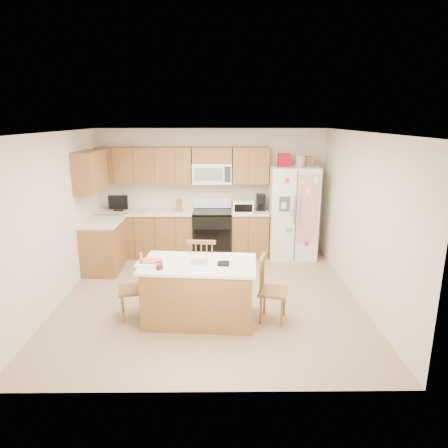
{
  "coord_description": "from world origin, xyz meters",
  "views": [
    {
      "loc": [
        0.16,
        -5.73,
        2.69
      ],
      "look_at": [
        0.22,
        0.35,
        1.07
      ],
      "focal_mm": 32.0,
      "sensor_mm": 36.0,
      "label": 1
    }
  ],
  "objects_px": {
    "island": "(199,291)",
    "windsor_chair_back": "(203,271)",
    "windsor_chair_right": "(272,291)",
    "stove": "(212,233)",
    "refrigerator": "(292,211)",
    "windsor_chair_left": "(133,289)"
  },
  "relations": [
    {
      "from": "windsor_chair_back",
      "to": "windsor_chair_right",
      "type": "xyz_separation_m",
      "value": [
        0.95,
        -0.58,
        -0.05
      ]
    },
    {
      "from": "stove",
      "to": "refrigerator",
      "type": "relative_size",
      "value": 0.55
    },
    {
      "from": "windsor_chair_left",
      "to": "windsor_chair_back",
      "type": "distance_m",
      "value": 1.05
    },
    {
      "from": "island",
      "to": "windsor_chair_left",
      "type": "xyz_separation_m",
      "value": [
        -0.91,
        0.09,
        -0.0
      ]
    },
    {
      "from": "refrigerator",
      "to": "windsor_chair_back",
      "type": "relative_size",
      "value": 2.02
    },
    {
      "from": "windsor_chair_left",
      "to": "windsor_chair_right",
      "type": "distance_m",
      "value": 1.9
    },
    {
      "from": "island",
      "to": "windsor_chair_back",
      "type": "bearing_deg",
      "value": 87.22
    },
    {
      "from": "island",
      "to": "windsor_chair_left",
      "type": "relative_size",
      "value": 1.85
    },
    {
      "from": "stove",
      "to": "windsor_chair_back",
      "type": "height_order",
      "value": "stove"
    },
    {
      "from": "refrigerator",
      "to": "stove",
      "type": "bearing_deg",
      "value": 177.7
    },
    {
      "from": "stove",
      "to": "refrigerator",
      "type": "bearing_deg",
      "value": -2.3
    },
    {
      "from": "windsor_chair_right",
      "to": "stove",
      "type": "bearing_deg",
      "value": 107.62
    },
    {
      "from": "windsor_chair_left",
      "to": "windsor_chair_back",
      "type": "bearing_deg",
      "value": 26.96
    },
    {
      "from": "refrigerator",
      "to": "windsor_chair_left",
      "type": "relative_size",
      "value": 2.32
    },
    {
      "from": "island",
      "to": "windsor_chair_back",
      "type": "xyz_separation_m",
      "value": [
        0.03,
        0.57,
        0.06
      ]
    },
    {
      "from": "refrigerator",
      "to": "windsor_chair_left",
      "type": "bearing_deg",
      "value": -136.08
    },
    {
      "from": "windsor_chair_left",
      "to": "island",
      "type": "bearing_deg",
      "value": -5.53
    },
    {
      "from": "refrigerator",
      "to": "windsor_chair_left",
      "type": "xyz_separation_m",
      "value": [
        -2.61,
        -2.51,
        -0.5
      ]
    },
    {
      "from": "refrigerator",
      "to": "island",
      "type": "bearing_deg",
      "value": -123.15
    },
    {
      "from": "island",
      "to": "windsor_chair_left",
      "type": "height_order",
      "value": "island"
    },
    {
      "from": "island",
      "to": "windsor_chair_right",
      "type": "distance_m",
      "value": 0.98
    },
    {
      "from": "refrigerator",
      "to": "island",
      "type": "height_order",
      "value": "refrigerator"
    }
  ]
}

